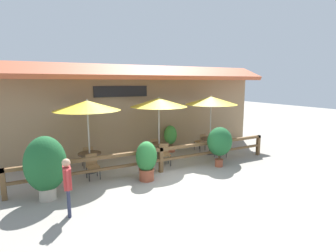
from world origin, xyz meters
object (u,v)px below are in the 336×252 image
dining_table_near (90,157)px  potted_plant_small_flowering (220,142)px  dining_table_middle (159,147)px  patio_umbrella_far (211,101)px  potted_plant_broad_leaf (170,137)px  chair_far_streetside (220,147)px  chair_near_streetside (92,165)px  dining_table_far (210,141)px  chair_near_wallside (88,155)px  chair_far_wallside (201,141)px  chair_middle_streetside (165,153)px  pedestrian (67,180)px  patio_umbrella_near (87,106)px  chair_middle_wallside (153,147)px  potted_plant_entrance_palm (46,165)px  patio_umbrella_middle (159,102)px  potted_plant_corner_fern (146,160)px

dining_table_near → potted_plant_small_flowering: 5.13m
dining_table_middle → patio_umbrella_far: 3.30m
potted_plant_broad_leaf → chair_far_streetside: bearing=-52.4°
chair_near_streetside → dining_table_far: bearing=4.5°
chair_near_wallside → chair_far_wallside: 5.55m
dining_table_near → potted_plant_small_flowering: bearing=-20.1°
chair_middle_streetside → patio_umbrella_far: size_ratio=0.31×
chair_near_wallside → pedestrian: size_ratio=0.57×
chair_far_streetside → dining_table_near: bearing=168.2°
chair_near_wallside → potted_plant_broad_leaf: bearing=-171.3°
chair_middle_streetside → potted_plant_small_flowering: size_ratio=0.53×
chair_near_streetside → dining_table_near: bearing=83.2°
potted_plant_small_flowering → patio_umbrella_near: bearing=159.9°
patio_umbrella_near → patio_umbrella_far: 5.65m
dining_table_near → dining_table_far: (5.65, -0.01, 0.00)m
chair_middle_wallside → pedestrian: size_ratio=0.57×
dining_table_near → chair_near_wallside: bearing=85.4°
chair_near_streetside → pedestrian: 2.74m
potted_plant_small_flowering → pedestrian: size_ratio=1.06×
chair_middle_streetside → patio_umbrella_near: bearing=-176.8°
patio_umbrella_far → potted_plant_entrance_palm: size_ratio=1.46×
patio_umbrella_middle → chair_far_wallside: 3.37m
potted_plant_small_flowering → chair_middle_wallside: bearing=125.7°
patio_umbrella_near → dining_table_middle: size_ratio=3.23×
chair_middle_streetside → dining_table_far: 2.75m
patio_umbrella_middle → potted_plant_small_flowering: 3.03m
patio_umbrella_near → dining_table_middle: bearing=2.5°
pedestrian → dining_table_near: bearing=162.9°
chair_far_streetside → chair_near_streetside: bearing=175.1°
patio_umbrella_middle → potted_plant_broad_leaf: 2.44m
chair_near_wallside → dining_table_middle: (2.94, -0.55, 0.12)m
chair_middle_wallside → potted_plant_corner_fern: size_ratio=0.62×
dining_table_near → chair_middle_wallside: chair_middle_wallside is taller
patio_umbrella_near → potted_plant_entrance_palm: patio_umbrella_near is taller
potted_plant_entrance_palm → patio_umbrella_middle: bearing=23.0°
potted_plant_entrance_palm → patio_umbrella_near: bearing=48.6°
potted_plant_entrance_palm → dining_table_middle: bearing=23.0°
dining_table_near → potted_plant_entrance_palm: bearing=-131.4°
chair_near_wallside → potted_plant_small_flowering: potted_plant_small_flowering is taller
patio_umbrella_far → chair_middle_streetside: bearing=-169.7°
dining_table_middle → chair_far_wallside: 2.67m
chair_near_wallside → potted_plant_corner_fern: (1.53, -2.44, 0.25)m
chair_near_streetside → dining_table_far: chair_near_streetside is taller
chair_near_streetside → potted_plant_broad_leaf: potted_plant_broad_leaf is taller
chair_near_streetside → potted_plant_broad_leaf: size_ratio=0.67×
potted_plant_corner_fern → chair_far_streetside: bearing=14.4°
dining_table_near → potted_plant_broad_leaf: bearing=16.6°
dining_table_near → potted_plant_broad_leaf: potted_plant_broad_leaf is taller
dining_table_near → chair_middle_streetside: 2.98m
patio_umbrella_near → chair_middle_streetside: patio_umbrella_near is taller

